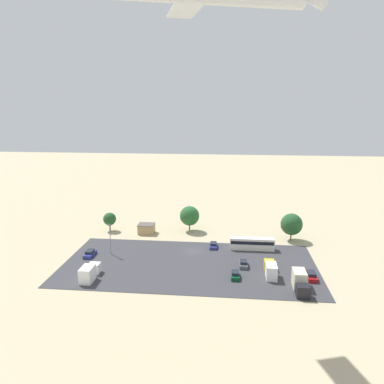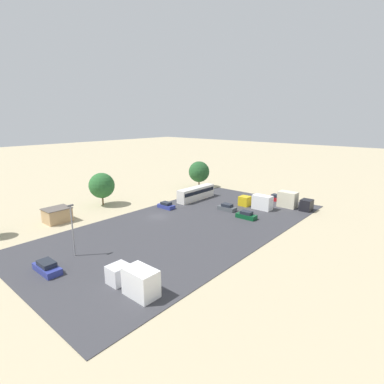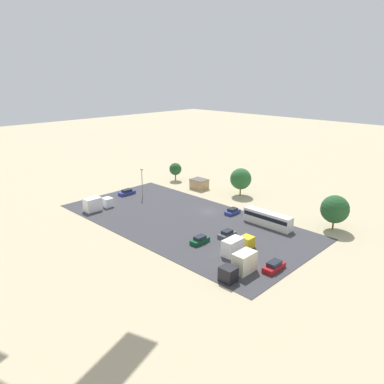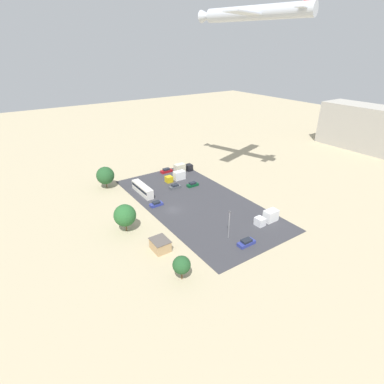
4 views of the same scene
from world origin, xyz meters
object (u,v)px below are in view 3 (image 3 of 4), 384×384
Objects in this scene: parked_car_0 at (227,234)px; parked_car_3 at (233,211)px; shed_building at (199,184)px; parked_car_4 at (200,240)px; parked_car_1 at (274,266)px; parked_truck_0 at (97,204)px; parked_truck_1 at (237,245)px; bus at (268,218)px; parked_car_2 at (127,192)px; parked_truck_2 at (240,265)px.

parked_car_3 is at bearing 123.75° from parked_car_0.
shed_building is 37.74m from parked_car_4.
shed_building is at bearing -31.54° from parked_car_1.
parked_car_4 is at bearing -108.34° from parked_car_0.
parked_truck_0 reaches higher than parked_truck_1.
parked_truck_0 is at bearing -140.73° from parked_car_3.
parked_car_0 is 1.00× the size of parked_car_3.
parked_truck_0 is (48.39, 4.99, 0.84)m from parked_car_1.
parked_truck_1 is (-3.29, 15.34, -0.26)m from bus.
parked_truck_1 is (-39.65, -5.74, -0.05)m from parked_truck_0.
parked_car_3 is (22.23, -16.40, -0.08)m from parked_car_1.
shed_building is 1.19× the size of parked_car_3.
parked_truck_1 is (-5.85, 4.21, 0.83)m from parked_car_0.
parked_car_1 reaches higher than parked_car_2.
parked_car_1 is 0.64× the size of parked_truck_0.
parked_car_3 is 0.55× the size of parked_truck_0.
parked_car_1 is (-12.04, 16.09, -1.04)m from bus.
parked_car_0 is 0.97× the size of parked_car_4.
parked_car_3 is 28.77m from parked_truck_2.
parked_truck_2 is (-39.26, 31.49, 0.30)m from shed_building.
bus is at bearing 102.12° from parked_truck_1.
bus is 20.13m from parked_car_1.
parked_truck_0 is at bearing 5.89° from parked_car_1.
parked_car_2 is 44.80m from parked_truck_1.
parked_car_2 is 32.06m from parked_car_3.
parked_car_4 is (2.02, 6.11, 0.01)m from parked_car_0.
bus is 41.90m from parked_car_2.
parked_car_0 is at bearing -12.91° from bus.
shed_building is at bearing 143.13° from parked_truck_1.
parked_truck_1 is (8.74, -0.75, 0.78)m from parked_car_1.
bus reaches higher than parked_car_1.
parked_car_2 is 0.61× the size of parked_truck_1.
parked_truck_1 is at bearing -35.77° from parked_car_0.
parked_truck_0 reaches higher than parked_car_0.
parked_car_4 is at bearing 133.61° from shed_building.
parked_truck_0 reaches higher than parked_car_2.
parked_truck_0 is 45.01m from parked_truck_2.
parked_truck_1 reaches higher than parked_car_3.
parked_truck_0 is at bearing -173.10° from parked_car_4.
parked_car_2 is 1.16× the size of parked_car_3.
parked_car_3 is 0.54× the size of parked_truck_2.
parked_car_1 reaches higher than parked_car_3.
bus is 17.87m from parked_car_4.
parked_truck_2 is (-8.66, 21.40, -0.06)m from bus.
parked_car_4 is (-36.41, 8.64, -0.00)m from parked_car_2.
parked_truck_1 is (-13.49, 15.65, 0.86)m from parked_car_3.
parked_car_2 is at bearing 166.65° from parked_car_4.
bus is 1.57× the size of parked_truck_0.
parked_car_4 is at bearing 6.90° from parked_truck_0.
parked_car_2 is at bearing 176.23° from parked_car_0.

